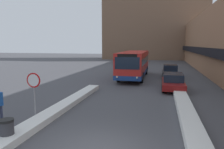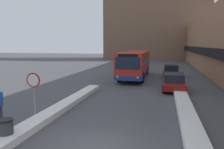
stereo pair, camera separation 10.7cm
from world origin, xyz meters
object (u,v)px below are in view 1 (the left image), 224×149
parked_car_front (173,82)px  trash_bin (7,131)px  parked_car_back (170,71)px  stop_sign (34,86)px  city_bus (134,63)px

parked_car_front → trash_bin: parked_car_front is taller
parked_car_back → stop_sign: stop_sign is taller
city_bus → parked_car_front: (4.16, -6.06, -0.97)m
stop_sign → trash_bin: bearing=-82.2°
trash_bin → parked_car_front: bearing=60.0°
parked_car_back → trash_bin: parked_car_back is taller
city_bus → stop_sign: size_ratio=4.28×
city_bus → parked_car_front: size_ratio=2.38×
parked_car_front → stop_sign: 12.05m
parked_car_front → parked_car_back: parked_car_back is taller
parked_car_front → parked_car_back: (0.00, 7.24, 0.04)m
city_bus → stop_sign: (-3.18, -15.56, 0.12)m
city_bus → parked_car_front: 7.41m
parked_car_back → parked_car_front: bearing=-90.0°
city_bus → trash_bin: size_ratio=11.17×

